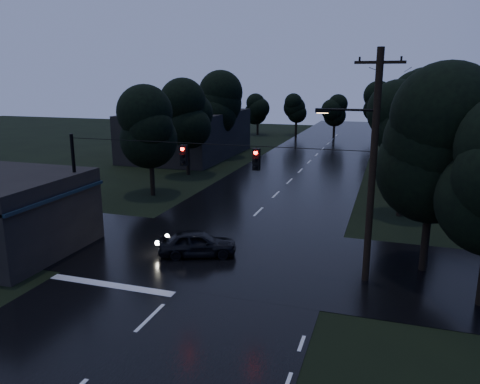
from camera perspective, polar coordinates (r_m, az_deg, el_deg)
The scene contains 16 objects.
main_road at distance 40.93m, azimuth 6.06°, elevation 1.28°, with size 12.00×120.00×0.02m, color black.
cross_street at distance 24.30m, azimuth -2.92°, elevation -7.48°, with size 60.00×9.00×0.02m, color black.
building_far_right at distance 44.03m, azimuth 25.43°, elevation 3.82°, with size 10.00×14.00×4.40m, color black.
building_far_left at distance 54.26m, azimuth -6.31°, elevation 7.03°, with size 10.00×16.00×5.00m, color black.
utility_pole_main at distance 20.46m, azimuth 15.65°, elevation 3.28°, with size 3.50×0.30×10.00m.
utility_pole_far at distance 37.46m, azimuth 18.12°, elevation 5.55°, with size 2.00×0.30×7.50m.
anchor_pole_left at distance 26.15m, azimuth -19.37°, elevation 0.16°, with size 0.18×0.18×6.00m, color black.
span_signals at distance 21.80m, azimuth -2.67°, elevation 4.36°, with size 15.00×0.37×1.12m.
tree_corner_near at distance 22.39m, azimuth 22.67°, elevation 5.51°, with size 4.48×4.48×9.44m.
tree_left_a at distance 35.72m, azimuth -10.93°, elevation 7.81°, with size 3.92×3.92×8.26m.
tree_left_b at distance 43.09m, azimuth -6.51°, elevation 9.45°, with size 4.20×4.20×8.85m.
tree_left_c at distance 52.52m, azimuth -2.56°, elevation 10.70°, with size 4.48×4.48×9.44m.
tree_right_a at distance 31.31m, azimuth 19.58°, elevation 7.15°, with size 4.20×4.20×8.85m.
tree_right_b at distance 39.27m, azimuth 20.28°, elevation 8.84°, with size 4.48×4.48×9.44m.
tree_right_c at distance 49.24m, azimuth 20.66°, elevation 10.08°, with size 4.76×4.76×10.03m.
car at distance 23.86m, azimuth -5.20°, elevation -6.22°, with size 1.57×3.91×1.33m, color black.
Camera 1 is at (8.14, -9.14, 8.81)m, focal length 35.00 mm.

